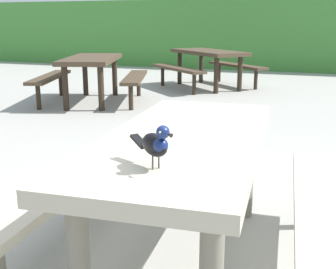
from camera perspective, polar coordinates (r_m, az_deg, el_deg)
name	(u,v)px	position (r m, az deg, el deg)	size (l,w,h in m)	color
hedge_wall	(313,35)	(12.70, 18.49, 12.34)	(28.00, 1.63, 1.89)	#428438
picnic_table_foreground	(185,168)	(2.27, 2.24, -4.39)	(1.81, 1.86, 0.74)	#B2A893
bird_grackle	(156,144)	(1.66, -1.59, -1.21)	(0.24, 0.19, 0.18)	black
picnic_table_mid_left	(92,68)	(7.23, -9.99, 8.55)	(2.14, 2.16, 0.74)	#473828
picnic_table_mid_right	(208,60)	(8.80, 5.32, 9.76)	(2.40, 2.39, 0.74)	#473828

